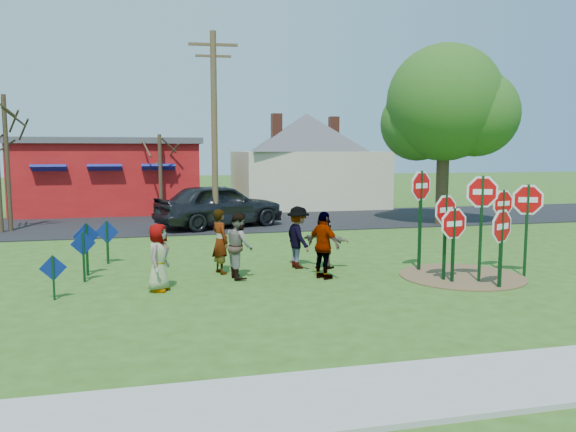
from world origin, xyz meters
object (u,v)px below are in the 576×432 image
stop_sign_b (421,195)px  stop_sign_d (503,210)px  suv (220,205)px  person_b (220,241)px  utility_pole (214,128)px  stop_sign_c (482,204)px  leafy_tree (447,109)px  stop_sign_a (454,229)px  person_a (158,257)px

stop_sign_b → stop_sign_d: (2.19, -0.48, -0.41)m
suv → stop_sign_d: bearing=-168.0°
stop_sign_b → person_b: size_ratio=1.66×
stop_sign_b → utility_pole: size_ratio=0.36×
stop_sign_c → stop_sign_d: size_ratio=1.19×
person_b → utility_pole: size_ratio=0.22×
person_b → leafy_tree: size_ratio=0.22×
stop_sign_c → leafy_tree: size_ratio=0.36×
suv → utility_pole: size_ratio=0.69×
person_b → suv: size_ratio=0.32×
person_b → leafy_tree: leafy_tree is taller
stop_sign_a → stop_sign_d: bearing=15.3°
stop_sign_d → suv: size_ratio=0.43×
stop_sign_d → leafy_tree: size_ratio=0.30×
stop_sign_d → stop_sign_c: bearing=-154.2°
stop_sign_a → leafy_tree: bearing=51.5°
utility_pole → stop_sign_d: bearing=-54.3°
person_a → stop_sign_b: bearing=-64.4°
stop_sign_c → person_a: (-7.76, 1.01, -1.17)m
stop_sign_b → utility_pole: (-4.57, 8.94, 2.09)m
utility_pole → stop_sign_c: bearing=-62.9°
stop_sign_a → leafy_tree: size_ratio=0.26×
stop_sign_d → person_b: stop_sign_d is taller
stop_sign_c → person_a: 7.91m
stop_sign_d → utility_pole: 11.87m
person_a → utility_pole: (2.36, 9.54, 3.38)m
stop_sign_b → person_b: stop_sign_b is taller
stop_sign_d → stop_sign_a: bearing=-167.8°
stop_sign_a → stop_sign_c: (0.66, -0.14, 0.62)m
stop_sign_b → leafy_tree: size_ratio=0.37×
person_a → person_b: person_b is taller
utility_pole → stop_sign_b: bearing=-62.9°
stop_sign_c → suv: (-5.13, 11.47, -1.00)m
stop_sign_a → suv: stop_sign_a is taller
stop_sign_d → person_a: (-9.12, -0.11, -0.88)m
stop_sign_a → stop_sign_c: stop_sign_c is taller
suv → leafy_tree: 10.66m
stop_sign_b → leafy_tree: (5.46, 8.53, 2.96)m
stop_sign_a → person_a: bearing=162.5°
stop_sign_c → stop_sign_a: bearing=-177.1°
stop_sign_b → stop_sign_c: size_ratio=1.03×
person_a → utility_pole: size_ratio=0.20×
stop_sign_b → utility_pole: 10.26m
stop_sign_b → person_b: 5.53m
stop_sign_d → leafy_tree: (3.27, 9.01, 3.37)m
stop_sign_c → leafy_tree: bearing=80.6°
stop_sign_a → utility_pole: bearing=103.9°
stop_sign_d → person_a: size_ratio=1.48×
stop_sign_d → utility_pole: utility_pole is taller
stop_sign_b → person_b: bearing=144.6°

